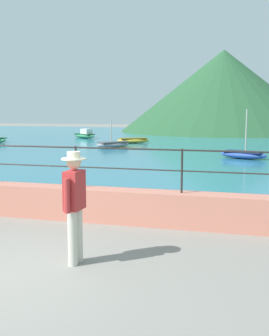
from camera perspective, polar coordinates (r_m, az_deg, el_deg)
name	(u,v)px	position (r m, az deg, el deg)	size (l,w,h in m)	color
promenade_wall	(77,203)	(9.31, -7.83, -4.72)	(20.00, 0.56, 0.70)	tan
railing	(76,158)	(9.15, -7.95, 1.31)	(18.44, 0.04, 0.90)	#282623
lake_water	(198,142)	(31.29, 8.62, 3.53)	(64.00, 44.32, 0.06)	teal
hill_main	(223,91)	(46.14, 11.88, 10.12)	(21.72, 21.72, 8.57)	#285633
person_walking	(75,202)	(6.52, -8.10, -4.55)	(0.38, 0.57, 1.75)	beige
boat_2	(243,154)	(20.68, 14.50, 1.81)	(2.47, 1.71, 2.33)	#2D4C9E
boat_3	(133,140)	(29.30, -0.18, 3.77)	(2.43, 1.99, 0.36)	gold
boat_4	(85,135)	(34.68, -6.72, 4.47)	(2.45, 1.90, 0.76)	#338C59
boat_5	(113,144)	(25.86, -2.97, 3.21)	(2.10, 2.38, 1.76)	gray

